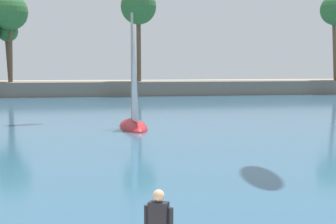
% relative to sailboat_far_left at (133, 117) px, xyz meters
% --- Properties ---
extents(sea, '(220.00, 94.20, 0.06)m').
position_rel_sailboat_far_left_xyz_m(sea, '(-2.03, 25.82, -0.70)').
color(sea, '#33607F').
rests_on(sea, ground).
extents(palm_headland, '(95.04, 6.51, 13.35)m').
position_rel_sailboat_far_left_xyz_m(palm_headland, '(-2.45, 32.96, 3.10)').
color(palm_headland, slate).
rests_on(palm_headland, ground).
extents(sailboat_far_left, '(1.77, 5.19, 7.43)m').
position_rel_sailboat_far_left_xyz_m(sailboat_far_left, '(0.00, 0.00, 0.00)').
color(sailboat_far_left, red).
rests_on(sailboat_far_left, sea).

